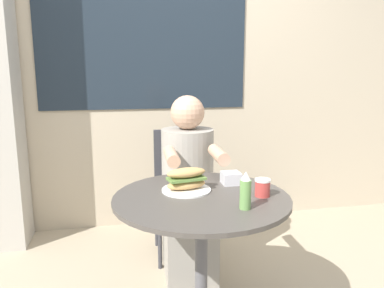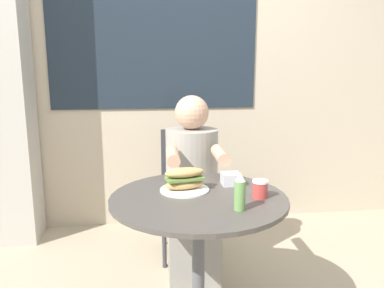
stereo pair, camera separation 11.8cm
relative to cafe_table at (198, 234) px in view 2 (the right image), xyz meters
The scene contains 9 objects.
storefront_wall 1.72m from the cafe_table, 90.07° to the left, with size 8.00×0.09×2.80m.
lattice_pillar 1.87m from the cafe_table, 133.30° to the left, with size 0.31×0.31×2.40m.
cafe_table is the anchor object (origin of this frame).
diner_chair 0.93m from the cafe_table, 86.36° to the left, with size 0.40×0.40×0.87m.
seated_diner 0.58m from the cafe_table, 84.80° to the left, with size 0.34×0.58×1.14m.
sandwich_on_plate 0.26m from the cafe_table, 120.49° to the left, with size 0.23×0.23×0.11m.
drink_cup 0.36m from the cafe_table, 11.86° to the right, with size 0.07×0.07×0.08m.
napkin_box 0.32m from the cafe_table, 38.96° to the left, with size 0.09×0.09×0.06m.
condiment_bottle 0.35m from the cafe_table, 53.70° to the right, with size 0.05×0.05×0.16m.
Camera 2 is at (-0.25, -1.60, 1.28)m, focal length 35.00 mm.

